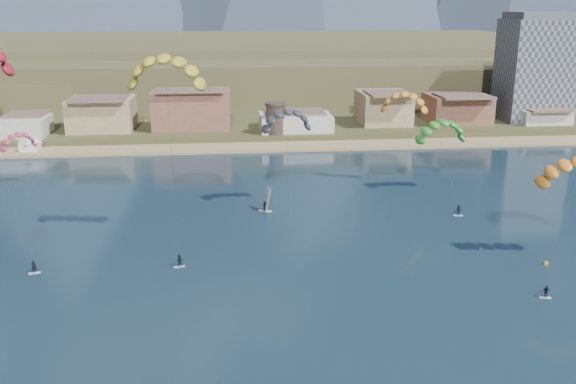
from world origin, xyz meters
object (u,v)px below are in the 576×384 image
Objects in this scene: kitesurfer_green at (442,128)px; buoy at (546,263)px; watchtower at (276,118)px; kitesurfer_orange at (575,168)px; windsurfer at (266,204)px; apartment_tower at (536,68)px; kitesurfer_yellow at (165,67)px.

kitesurfer_green reaches higher than buoy.
buoy is (32.00, -89.12, -6.25)m from watchtower.
buoy is (-3.33, -1.44, -13.95)m from kitesurfer_orange.
kitesurfer_orange reaches higher than windsurfer.
kitesurfer_yellow is at bearing -139.17° from apartment_tower.
apartment_tower reaches higher than buoy.
buoy is at bearing -84.28° from kitesurfer_green.
kitesurfer_green is (-51.71, -66.07, -4.76)m from apartment_tower.
buoy is (3.71, -37.05, -12.94)m from kitesurfer_green.
kitesurfer_green is at bearing -128.05° from apartment_tower.
kitesurfer_green is (-7.04, 35.62, -1.01)m from kitesurfer_orange.
kitesurfer_green is (28.29, -52.07, 6.69)m from watchtower.
kitesurfer_green is 39.42m from buoy.
apartment_tower reaches higher than windsurfer.
kitesurfer_yellow is (-22.34, -74.43, 21.07)m from watchtower.
kitesurfer_orange is (35.33, -87.69, 7.70)m from watchtower.
buoy is (38.88, -28.46, -1.30)m from windsurfer.
windsurfer is 6.33× the size of buoy.
buoy is (54.33, -14.69, -27.32)m from kitesurfer_yellow.
watchtower is 80.52m from kitesurfer_yellow.
buoy is at bearing -36.20° from windsurfer.
kitesurfer_yellow is at bearing 164.87° from buoy.
kitesurfer_orange is 51.69m from windsurfer.
windsurfer is at bearing 41.72° from kitesurfer_yellow.
watchtower is at bearing 83.52° from windsurfer.
apartment_tower is at bearing 65.04° from buoy.
kitesurfer_yellow is at bearing -138.28° from windsurfer.
kitesurfer_green reaches higher than watchtower.
watchtower is 0.46× the size of kitesurfer_green.
kitesurfer_orange is at bearing -113.72° from apartment_tower.
watchtower is 12.13× the size of buoy.
kitesurfer_green is at bearing 23.83° from kitesurfer_yellow.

